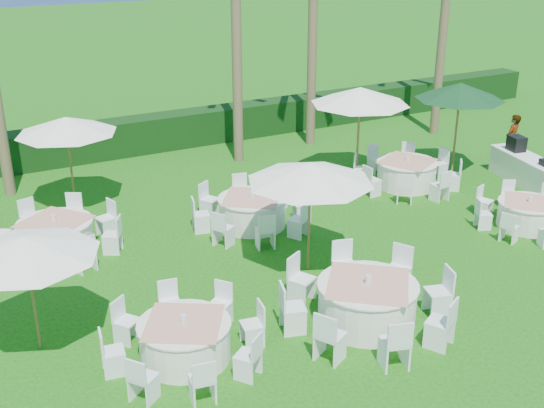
{
  "coord_description": "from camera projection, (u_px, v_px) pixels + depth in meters",
  "views": [
    {
      "loc": [
        -7.25,
        -10.22,
        7.43
      ],
      "look_at": [
        -0.28,
        2.82,
        1.3
      ],
      "focal_mm": 45.0,
      "sensor_mm": 36.0,
      "label": 1
    }
  ],
  "objects": [
    {
      "name": "hedge",
      "position": [
        156.0,
        133.0,
        23.88
      ],
      "size": [
        34.0,
        1.0,
        1.2
      ],
      "primitive_type": "cube",
      "color": "black",
      "rests_on": "ground"
    },
    {
      "name": "umbrella_d",
      "position": [
        360.0,
        96.0,
        20.19
      ],
      "size": [
        2.98,
        2.98,
        2.92
      ],
      "color": "brown",
      "rests_on": "ground"
    },
    {
      "name": "umbrella_a",
      "position": [
        25.0,
        247.0,
        12.05
      ],
      "size": [
        2.64,
        2.64,
        2.32
      ],
      "color": "brown",
      "rests_on": "ground"
    },
    {
      "name": "banquet_table_c",
      "position": [
        528.0,
        214.0,
        17.83
      ],
      "size": [
        2.71,
        2.71,
        0.86
      ],
      "color": "white",
      "rests_on": "ground"
    },
    {
      "name": "banquet_table_f",
      "position": [
        406.0,
        173.0,
        20.57
      ],
      "size": [
        3.19,
        3.19,
        0.96
      ],
      "color": "white",
      "rests_on": "ground"
    },
    {
      "name": "umbrella_b",
      "position": [
        310.0,
        172.0,
        14.86
      ],
      "size": [
        2.86,
        2.86,
        2.61
      ],
      "color": "brown",
      "rests_on": "ground"
    },
    {
      "name": "palm_d",
      "position": [
        313.0,
        28.0,
        23.16
      ],
      "size": [
        4.4,
        4.17,
        7.33
      ],
      "color": "brown",
      "rests_on": "ground"
    },
    {
      "name": "banquet_table_e",
      "position": [
        252.0,
        211.0,
        17.88
      ],
      "size": [
        3.16,
        3.16,
        0.96
      ],
      "color": "white",
      "rests_on": "ground"
    },
    {
      "name": "umbrella_green",
      "position": [
        460.0,
        91.0,
        20.69
      ],
      "size": [
        2.73,
        2.73,
        2.94
      ],
      "color": "brown",
      "rests_on": "ground"
    },
    {
      "name": "banquet_table_a",
      "position": [
        185.0,
        339.0,
        12.4
      ],
      "size": [
        3.01,
        3.01,
        0.91
      ],
      "color": "white",
      "rests_on": "ground"
    },
    {
      "name": "staff_person",
      "position": [
        512.0,
        139.0,
        22.36
      ],
      "size": [
        0.7,
        0.56,
        1.66
      ],
      "primitive_type": "imported",
      "rotation": [
        0.0,
        0.0,
        3.45
      ],
      "color": "gray",
      "rests_on": "ground"
    },
    {
      "name": "banquet_table_d",
      "position": [
        56.0,
        235.0,
        16.47
      ],
      "size": [
        3.16,
        3.16,
        0.96
      ],
      "color": "white",
      "rests_on": "ground"
    },
    {
      "name": "umbrella_c",
      "position": [
        66.0,
        125.0,
        18.28
      ],
      "size": [
        2.73,
        2.73,
        2.61
      ],
      "color": "brown",
      "rests_on": "ground"
    },
    {
      "name": "buffet_table",
      "position": [
        535.0,
        174.0,
        20.36
      ],
      "size": [
        1.49,
        3.81,
        1.33
      ],
      "color": "white",
      "rests_on": "ground"
    },
    {
      "name": "ground",
      "position": [
        347.0,
        304.0,
        14.33
      ],
      "size": [
        120.0,
        120.0,
        0.0
      ],
      "primitive_type": "plane",
      "color": "#154E0D",
      "rests_on": "ground"
    },
    {
      "name": "banquet_table_b",
      "position": [
        367.0,
        302.0,
        13.51
      ],
      "size": [
        3.48,
        3.48,
        1.05
      ],
      "color": "white",
      "rests_on": "ground"
    }
  ]
}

